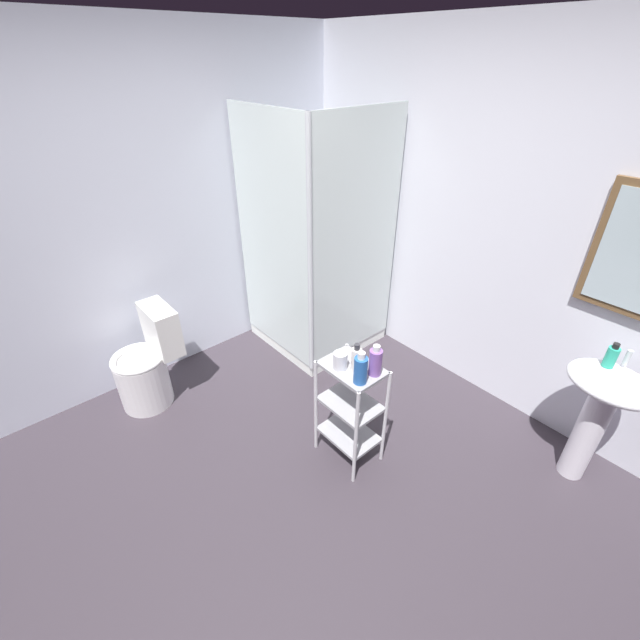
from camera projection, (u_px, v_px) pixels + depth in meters
name	position (u px, v px, depth m)	size (l,w,h in m)	color
ground_plane	(295.00, 513.00, 2.50)	(4.20, 4.20, 0.02)	#372F37
wall_back	(507.00, 235.00, 2.84)	(4.20, 0.14, 2.50)	white
wall_left	(128.00, 225.00, 3.00)	(0.10, 4.20, 2.50)	white
shower_stall	(316.00, 299.00, 3.69)	(0.92, 0.92, 2.00)	white
pedestal_sink	(601.00, 405.00, 2.43)	(0.46, 0.37, 0.81)	white
sink_faucet	(627.00, 358.00, 2.34)	(0.03, 0.03, 0.10)	silver
toilet	(148.00, 366.00, 3.15)	(0.37, 0.49, 0.76)	white
storage_cart	(350.00, 405.00, 2.63)	(0.38, 0.28, 0.74)	silver
hand_soap_bottle	(611.00, 356.00, 2.33)	(0.06, 0.06, 0.15)	#2DBC99
lotion_bottle_white	(356.00, 360.00, 2.39)	(0.06, 0.06, 0.19)	white
conditioner_bottle_purple	(375.00, 362.00, 2.37)	(0.07, 0.07, 0.19)	#8356A8
shampoo_bottle_blue	(361.00, 369.00, 2.31)	(0.08, 0.08, 0.20)	#255BAE
rinse_cup	(340.00, 361.00, 2.43)	(0.08, 0.08, 0.11)	silver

